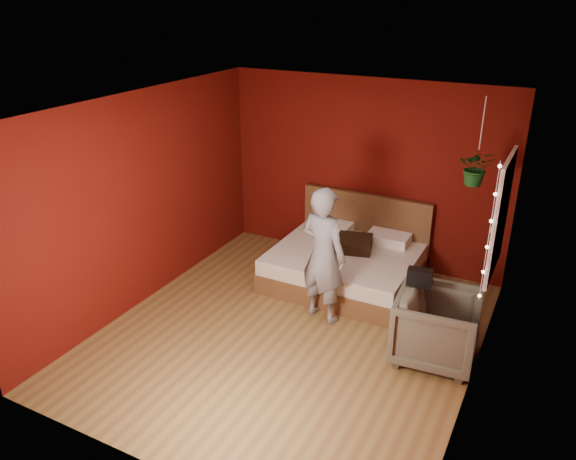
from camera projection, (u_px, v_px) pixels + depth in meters
The scene contains 10 objects.
floor at pixel (290, 334), 6.45m from camera, with size 4.50×4.50×0.00m, color olive.
room_walls at pixel (290, 196), 5.79m from camera, with size 4.04×4.54×2.62m.
window at pixel (500, 216), 5.76m from camera, with size 0.05×0.97×1.27m.
fairy_lights at pixel (489, 234), 5.34m from camera, with size 0.04×0.04×1.45m.
bed at pixel (347, 262), 7.53m from camera, with size 1.86×1.58×1.03m.
person at pixel (323, 255), 6.46m from camera, with size 0.60×0.39×1.65m, color gray.
armchair at pixel (437, 327), 5.88m from camera, with size 0.83×0.85×0.77m, color #5E5D4A.
handbag at pixel (420, 277), 5.88m from camera, with size 0.26×0.13×0.19m, color black.
throw_pillow at pixel (354, 244), 7.42m from camera, with size 0.45×0.45×0.16m, color black.
hanging_plant at pixel (477, 167), 6.26m from camera, with size 0.41×0.37×1.00m.
Camera 1 is at (2.48, -4.85, 3.66)m, focal length 35.00 mm.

